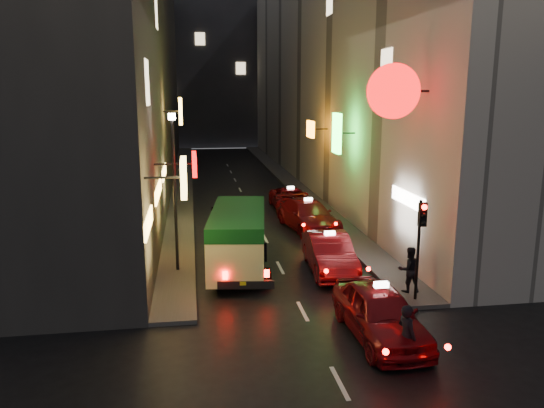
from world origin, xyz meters
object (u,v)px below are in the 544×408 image
minibus (238,233)px  pedestrian_crossing (407,332)px  lamp_post (174,182)px  taxi_near (380,309)px  traffic_light (421,229)px

minibus → pedestrian_crossing: bearing=-65.9°
pedestrian_crossing → lamp_post: lamp_post is taller
taxi_near → pedestrian_crossing: bearing=-86.8°
taxi_near → pedestrian_crossing: taxi_near is taller
minibus → traffic_light: (5.75, -4.35, 1.08)m
minibus → traffic_light: 7.29m
lamp_post → pedestrian_crossing: bearing=-53.9°
pedestrian_crossing → lamp_post: size_ratio=0.32×
taxi_near → traffic_light: size_ratio=1.67×
taxi_near → lamp_post: bearing=132.1°
minibus → traffic_light: bearing=-37.1°
pedestrian_crossing → lamp_post: 10.81m
pedestrian_crossing → minibus: bearing=7.1°
minibus → traffic_light: size_ratio=1.76×
taxi_near → lamp_post: (-6.06, 6.71, 2.81)m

